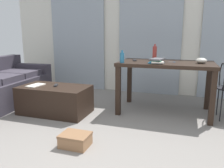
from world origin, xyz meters
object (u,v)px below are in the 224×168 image
(coffee_table, at_px, (55,100))
(bowl, at_px, (201,61))
(tv_remote_on_table, at_px, (135,60))
(craft_table, at_px, (166,69))
(tv_remote_primary, at_px, (56,85))
(magazine, at_px, (36,85))
(bottle_far, at_px, (122,58))
(scissors, at_px, (173,62))
(bottle_near, at_px, (155,53))
(book_stack, at_px, (157,61))
(shoebox, at_px, (75,140))

(coffee_table, height_order, bowl, bowl)
(tv_remote_on_table, bearing_deg, craft_table, -19.19)
(tv_remote_primary, bearing_deg, craft_table, -2.61)
(craft_table, bearing_deg, magazine, -161.17)
(bottle_far, xyz_separation_m, scissors, (0.70, 0.33, -0.07))
(tv_remote_on_table, bearing_deg, bowl, -19.85)
(tv_remote_on_table, distance_m, magazine, 1.58)
(bottle_near, xyz_separation_m, bowl, (0.69, -0.23, -0.07))
(book_stack, height_order, tv_remote_on_table, book_stack)
(tv_remote_primary, bearing_deg, coffee_table, -131.00)
(craft_table, relative_size, shoebox, 4.47)
(bowl, height_order, scissors, bowl)
(craft_table, distance_m, magazine, 2.00)
(shoebox, bearing_deg, magazine, 143.19)
(bottle_near, relative_size, tv_remote_primary, 1.81)
(tv_remote_primary, bearing_deg, book_stack, -7.95)
(bottle_far, xyz_separation_m, shoebox, (-0.20, -1.13, -0.79))
(tv_remote_primary, xyz_separation_m, magazine, (-0.30, -0.09, -0.00))
(bottle_near, xyz_separation_m, shoebox, (-0.59, -1.66, -0.83))
(book_stack, bearing_deg, bottle_near, 102.58)
(tv_remote_on_table, distance_m, shoebox, 1.66)
(coffee_table, xyz_separation_m, book_stack, (1.47, 0.39, 0.61))
(bowl, height_order, tv_remote_primary, bowl)
(bottle_far, bearing_deg, tv_remote_on_table, 71.41)
(scissors, height_order, tv_remote_primary, scissors)
(bowl, bearing_deg, magazine, -165.40)
(bottle_near, distance_m, tv_remote_primary, 1.64)
(magazine, bearing_deg, coffee_table, 17.51)
(scissors, xyz_separation_m, magazine, (-1.97, -0.65, -0.36))
(coffee_table, relative_size, scissors, 10.20)
(coffee_table, xyz_separation_m, tv_remote_on_table, (1.10, 0.59, 0.58))
(coffee_table, distance_m, bottle_far, 1.21)
(bottle_near, relative_size, shoebox, 0.82)
(bottle_far, relative_size, tv_remote_on_table, 1.18)
(coffee_table, relative_size, magazine, 3.84)
(coffee_table, bearing_deg, shoebox, -47.66)
(book_stack, relative_size, tv_remote_on_table, 2.10)
(bottle_near, relative_size, magazine, 0.94)
(bottle_far, relative_size, scissors, 1.78)
(bowl, xyz_separation_m, shoebox, (-1.29, -1.42, -0.75))
(book_stack, height_order, scissors, book_stack)
(bottle_far, bearing_deg, shoebox, -100.13)
(tv_remote_primary, bearing_deg, tv_remote_on_table, 5.43)
(scissors, relative_size, magazine, 0.38)
(craft_table, xyz_separation_m, bottle_near, (-0.20, 0.21, 0.22))
(bottle_far, distance_m, book_stack, 0.50)
(bottle_near, xyz_separation_m, book_stack, (0.09, -0.40, -0.08))
(craft_table, relative_size, scissors, 13.54)
(shoebox, bearing_deg, coffee_table, 132.34)
(coffee_table, height_order, bottle_near, bottle_near)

